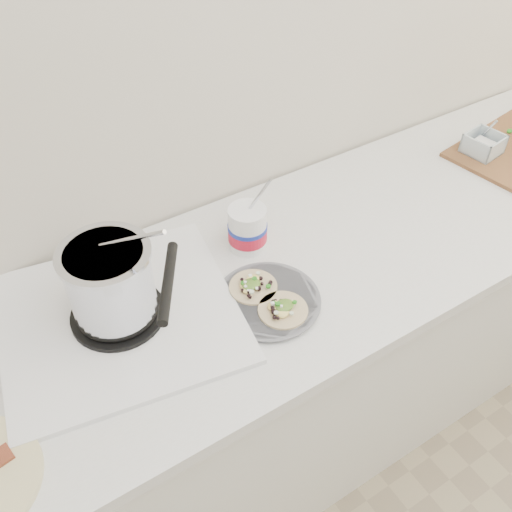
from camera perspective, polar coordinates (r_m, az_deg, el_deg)
counter at (r=1.83m, az=3.17°, el=-10.27°), size 2.44×0.66×0.90m
stove at (r=1.31m, az=-14.06°, el=-3.79°), size 0.61×0.58×0.26m
taco_plate at (r=1.36m, az=1.19°, el=-4.23°), size 0.25×0.25×0.04m
tub at (r=1.47m, az=-0.76°, el=3.05°), size 0.10×0.10×0.23m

